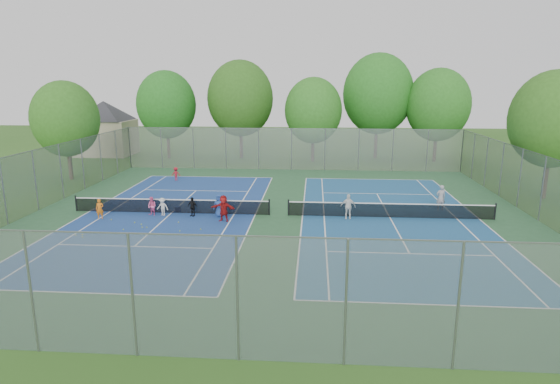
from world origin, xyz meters
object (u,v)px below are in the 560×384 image
at_px(ball_crate, 178,209).
at_px(instructor, 441,198).
at_px(net_left, 171,206).
at_px(net_right, 390,211).
at_px(ball_hopper, 222,209).

distance_m(ball_crate, instructor, 17.38).
bearing_deg(ball_crate, instructor, 5.06).
height_order(net_left, ball_crate, net_left).
relative_size(net_right, instructor, 7.47).
xyz_separation_m(net_right, ball_hopper, (-10.76, 0.47, -0.21)).
xyz_separation_m(net_left, ball_hopper, (3.24, 0.47, -0.21)).
bearing_deg(net_left, instructor, 6.47).
height_order(ball_crate, ball_hopper, ball_hopper).
bearing_deg(ball_hopper, net_right, -2.50).
distance_m(net_right, ball_hopper, 10.77).
bearing_deg(instructor, ball_crate, -5.38).
xyz_separation_m(net_left, ball_crate, (0.28, 0.46, -0.29)).
bearing_deg(ball_crate, net_right, -1.93).
distance_m(ball_crate, ball_hopper, 2.97).
bearing_deg(ball_hopper, net_left, -171.77).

